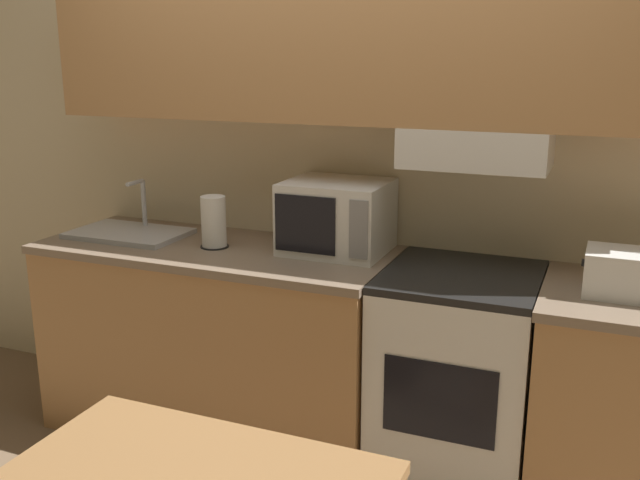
{
  "coord_description": "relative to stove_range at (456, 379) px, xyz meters",
  "views": [
    {
      "loc": [
        1.06,
        -3.04,
        1.77
      ],
      "look_at": [
        0.05,
        -0.58,
        1.07
      ],
      "focal_mm": 40.0,
      "sensor_mm": 36.0,
      "label": 1
    }
  ],
  "objects": [
    {
      "name": "ground_plane",
      "position": [
        -0.55,
        0.32,
        -0.46
      ],
      "size": [
        16.0,
        16.0,
        0.0
      ],
      "primitive_type": "plane",
      "color": "#7F664C"
    },
    {
      "name": "wall_back",
      "position": [
        -0.54,
        0.26,
        1.05
      ],
      "size": [
        5.14,
        0.38,
        2.55
      ],
      "color": "beige",
      "rests_on": "ground_plane"
    },
    {
      "name": "lower_counter_main",
      "position": [
        -1.12,
        -0.01,
        0.0
      ],
      "size": [
        1.63,
        0.68,
        0.92
      ],
      "color": "tan",
      "rests_on": "ground_plane"
    },
    {
      "name": "lower_counter_right_stub",
      "position": [
        0.57,
        -0.01,
        0.0
      ],
      "size": [
        0.52,
        0.68,
        0.92
      ],
      "color": "tan",
      "rests_on": "ground_plane"
    },
    {
      "name": "stove_range",
      "position": [
        0.0,
        0.0,
        0.0
      ],
      "size": [
        0.61,
        0.65,
        0.92
      ],
      "color": "white",
      "rests_on": "ground_plane"
    },
    {
      "name": "microwave",
      "position": [
        -0.58,
        0.12,
        0.62
      ],
      "size": [
        0.44,
        0.38,
        0.31
      ],
      "color": "white",
      "rests_on": "lower_counter_main"
    },
    {
      "name": "toaster",
      "position": [
        0.61,
        -0.04,
        0.54
      ],
      "size": [
        0.32,
        0.22,
        0.16
      ],
      "color": "white",
      "rests_on": "lower_counter_right_stub"
    },
    {
      "name": "sink_basin",
      "position": [
        -1.6,
        -0.01,
        0.48
      ],
      "size": [
        0.54,
        0.35,
        0.26
      ],
      "color": "#B7BABF",
      "rests_on": "lower_counter_main"
    },
    {
      "name": "paper_towel_roll",
      "position": [
        -1.11,
        -0.03,
        0.57
      ],
      "size": [
        0.13,
        0.13,
        0.23
      ],
      "color": "black",
      "rests_on": "lower_counter_main"
    }
  ]
}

